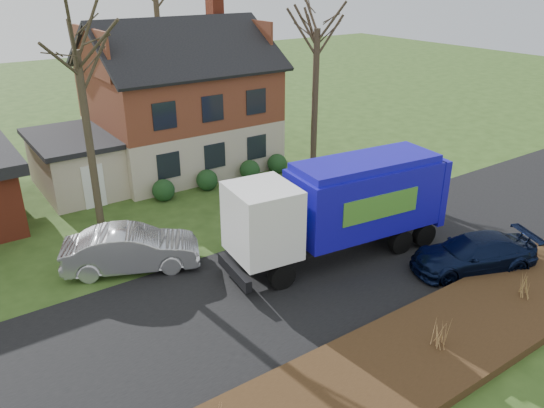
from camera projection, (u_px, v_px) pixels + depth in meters
ground at (306, 278)px, 19.35m from camera, size 120.00×120.00×0.00m
road at (306, 278)px, 19.35m from camera, size 80.00×7.00×0.02m
mulch_verge at (419, 354)px, 15.31m from camera, size 80.00×3.50×0.30m
main_house at (172, 96)px, 28.95m from camera, size 12.95×8.95×9.26m
garbage_truck at (344, 203)px, 20.12m from camera, size 9.16×3.37×3.83m
silver_sedan at (131, 249)px, 19.70m from camera, size 5.23×3.56×1.63m
navy_wagon at (474, 254)px, 19.65m from camera, size 5.07×3.50×1.36m
tree_front_west at (71, 19)px, 19.60m from camera, size 3.53×3.53×10.51m
tree_front_east at (318, 3)px, 26.70m from camera, size 3.91×3.91×10.85m
grass_clump_mid at (441, 332)px, 15.26m from camera, size 0.33×0.27×0.92m
grass_clump_east at (525, 284)px, 17.62m from camera, size 0.37×0.30×0.92m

